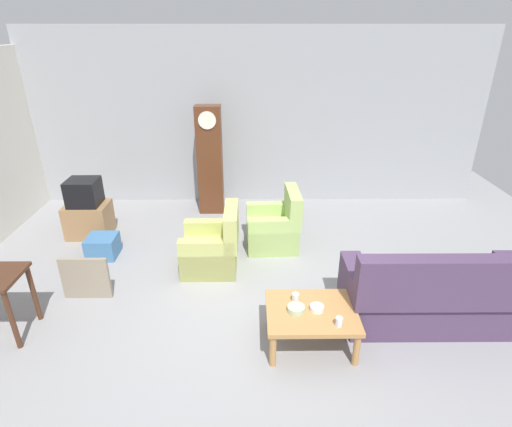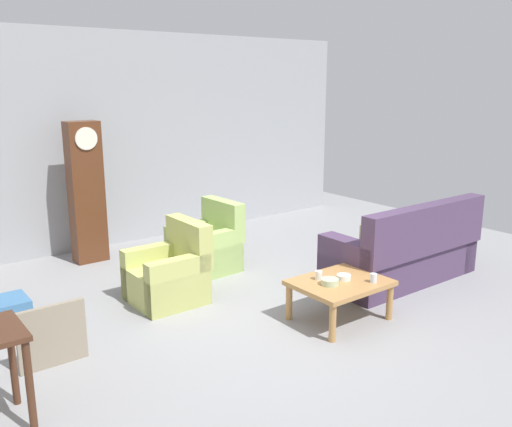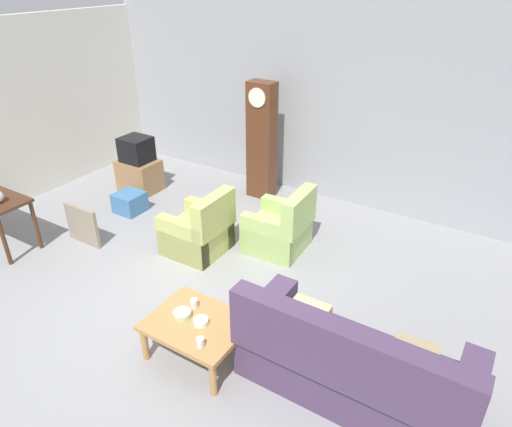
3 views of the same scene
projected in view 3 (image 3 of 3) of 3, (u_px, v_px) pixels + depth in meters
ground_plane at (192, 307)px, 5.36m from camera, size 10.40×10.40×0.00m
garage_door_wall at (328, 103)px, 7.29m from camera, size 8.40×0.16×3.20m
couch_floral at (352, 367)px, 4.11m from camera, size 2.10×0.89×1.04m
armchair_olive_near at (199, 232)px, 6.28m from camera, size 0.79×0.76×0.92m
armchair_olive_far at (280, 230)px, 6.34m from camera, size 0.82×0.79×0.92m
coffee_table_wood at (197, 326)px, 4.54m from camera, size 0.96×0.76×0.44m
grandfather_clock at (262, 141)px, 7.51m from camera, size 0.44×0.30×1.95m
tv_stand_cabinet at (140, 175)px, 8.05m from camera, size 0.68×0.52×0.55m
tv_crt at (136, 149)px, 7.82m from camera, size 0.48×0.44×0.42m
framed_picture_leaning at (82, 225)px, 6.48m from camera, size 0.60×0.05×0.57m
storage_box_blue at (130, 202)px, 7.38m from camera, size 0.43×0.42×0.32m
cup_white_porcelain at (194, 303)px, 4.68m from camera, size 0.08×0.08×0.10m
cup_blue_rimmed at (200, 342)px, 4.20m from camera, size 0.07×0.07×0.10m
bowl_white_stacked at (201, 321)px, 4.48m from camera, size 0.15×0.15×0.05m
bowl_shallow_green at (182, 314)px, 4.56m from camera, size 0.18×0.18×0.06m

